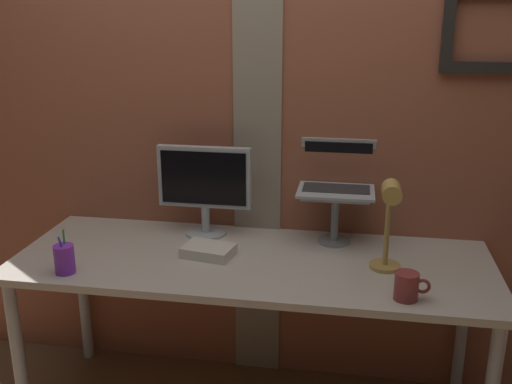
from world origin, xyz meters
name	(u,v)px	position (x,y,z in m)	size (l,w,h in m)	color
brick_wall_back	(248,125)	(0.00, 0.35, 1.20)	(3.18, 0.16, 2.40)	#9E563D
desk	(252,274)	(0.09, -0.06, 0.67)	(1.92, 0.70, 0.74)	beige
monitor	(205,183)	(-0.16, 0.17, 0.97)	(0.41, 0.18, 0.40)	#ADB2B7
laptop_stand	(335,209)	(0.41, 0.17, 0.89)	(0.28, 0.22, 0.22)	gray
laptop	(337,176)	(0.41, 0.23, 1.01)	(0.32, 0.27, 0.21)	#ADB2B7
desk_lamp	(389,216)	(0.61, -0.11, 0.97)	(0.12, 0.20, 0.37)	tan
pen_cup	(64,259)	(-0.59, -0.31, 0.79)	(0.08, 0.08, 0.17)	purple
coffee_mug	(407,286)	(0.68, -0.31, 0.79)	(0.12, 0.08, 0.10)	maroon
paper_clutter_stack	(208,251)	(-0.09, -0.06, 0.76)	(0.20, 0.14, 0.04)	silver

